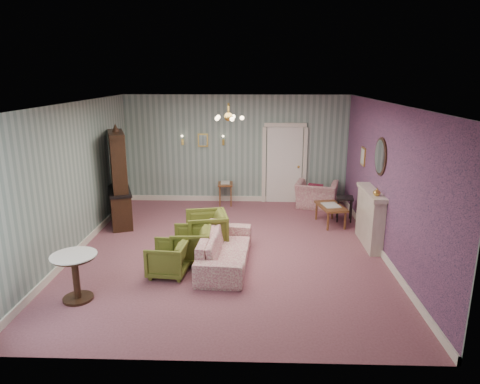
{
  "coord_description": "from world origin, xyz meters",
  "views": [
    {
      "loc": [
        0.48,
        -8.07,
        3.41
      ],
      "look_at": [
        0.2,
        0.4,
        1.1
      ],
      "focal_mm": 32.37,
      "sensor_mm": 36.0,
      "label": 1
    }
  ],
  "objects_px": {
    "fireplace": "(370,218)",
    "olive_chair_b": "(191,243)",
    "sofa_chintz": "(225,243)",
    "wingback_chair": "(317,190)",
    "olive_chair_a": "(167,257)",
    "pedestal_table": "(76,277)",
    "side_table_black": "(344,209)",
    "coffee_table": "(330,215)",
    "dresser": "(118,176)",
    "olive_chair_c": "(206,228)"
  },
  "relations": [
    {
      "from": "olive_chair_a",
      "to": "wingback_chair",
      "type": "xyz_separation_m",
      "value": [
        3.15,
        4.13,
        0.13
      ]
    },
    {
      "from": "olive_chair_b",
      "to": "pedestal_table",
      "type": "xyz_separation_m",
      "value": [
        -1.58,
        -1.48,
        0.02
      ]
    },
    {
      "from": "sofa_chintz",
      "to": "wingback_chair",
      "type": "distance_m",
      "value": 4.24
    },
    {
      "from": "sofa_chintz",
      "to": "coffee_table",
      "type": "height_order",
      "value": "sofa_chintz"
    },
    {
      "from": "olive_chair_a",
      "to": "side_table_black",
      "type": "xyz_separation_m",
      "value": [
        3.67,
        3.05,
        -0.04
      ]
    },
    {
      "from": "sofa_chintz",
      "to": "fireplace",
      "type": "xyz_separation_m",
      "value": [
        2.9,
        1.06,
        0.17
      ]
    },
    {
      "from": "sofa_chintz",
      "to": "side_table_black",
      "type": "bearing_deg",
      "value": -42.95
    },
    {
      "from": "olive_chair_a",
      "to": "sofa_chintz",
      "type": "xyz_separation_m",
      "value": [
        0.98,
        0.49,
        0.08
      ]
    },
    {
      "from": "olive_chair_c",
      "to": "sofa_chintz",
      "type": "bearing_deg",
      "value": 16.81
    },
    {
      "from": "olive_chair_b",
      "to": "fireplace",
      "type": "relative_size",
      "value": 0.52
    },
    {
      "from": "dresser",
      "to": "coffee_table",
      "type": "height_order",
      "value": "dresser"
    },
    {
      "from": "olive_chair_b",
      "to": "wingback_chair",
      "type": "bearing_deg",
      "value": 139.16
    },
    {
      "from": "sofa_chintz",
      "to": "pedestal_table",
      "type": "xyz_separation_m",
      "value": [
        -2.22,
        -1.39,
        -0.03
      ]
    },
    {
      "from": "dresser",
      "to": "wingback_chair",
      "type": "bearing_deg",
      "value": -3.31
    },
    {
      "from": "olive_chair_a",
      "to": "wingback_chair",
      "type": "height_order",
      "value": "wingback_chair"
    },
    {
      "from": "olive_chair_c",
      "to": "fireplace",
      "type": "height_order",
      "value": "fireplace"
    },
    {
      "from": "dresser",
      "to": "side_table_black",
      "type": "relative_size",
      "value": 3.9
    },
    {
      "from": "coffee_table",
      "to": "pedestal_table",
      "type": "height_order",
      "value": "pedestal_table"
    },
    {
      "from": "fireplace",
      "to": "side_table_black",
      "type": "height_order",
      "value": "fireplace"
    },
    {
      "from": "coffee_table",
      "to": "olive_chair_c",
      "type": "bearing_deg",
      "value": -151.65
    },
    {
      "from": "olive_chair_a",
      "to": "dresser",
      "type": "xyz_separation_m",
      "value": [
        -1.63,
        2.69,
        0.82
      ]
    },
    {
      "from": "olive_chair_a",
      "to": "sofa_chintz",
      "type": "height_order",
      "value": "sofa_chintz"
    },
    {
      "from": "fireplace",
      "to": "sofa_chintz",
      "type": "bearing_deg",
      "value": -159.86
    },
    {
      "from": "wingback_chair",
      "to": "side_table_black",
      "type": "bearing_deg",
      "value": 130.38
    },
    {
      "from": "dresser",
      "to": "pedestal_table",
      "type": "xyz_separation_m",
      "value": [
        0.39,
        -3.6,
        -0.77
      ]
    },
    {
      "from": "coffee_table",
      "to": "side_table_black",
      "type": "relative_size",
      "value": 1.56
    },
    {
      "from": "olive_chair_c",
      "to": "wingback_chair",
      "type": "distance_m",
      "value": 3.86
    },
    {
      "from": "olive_chair_a",
      "to": "pedestal_table",
      "type": "height_order",
      "value": "pedestal_table"
    },
    {
      "from": "sofa_chintz",
      "to": "dresser",
      "type": "distance_m",
      "value": 3.49
    },
    {
      "from": "olive_chair_a",
      "to": "dresser",
      "type": "distance_m",
      "value": 3.25
    },
    {
      "from": "olive_chair_a",
      "to": "pedestal_table",
      "type": "distance_m",
      "value": 1.54
    },
    {
      "from": "sofa_chintz",
      "to": "olive_chair_c",
      "type": "bearing_deg",
      "value": 31.79
    },
    {
      "from": "side_table_black",
      "to": "coffee_table",
      "type": "bearing_deg",
      "value": -143.5
    },
    {
      "from": "wingback_chair",
      "to": "olive_chair_c",
      "type": "bearing_deg",
      "value": 62.45
    },
    {
      "from": "olive_chair_a",
      "to": "olive_chair_c",
      "type": "relative_size",
      "value": 0.81
    },
    {
      "from": "fireplace",
      "to": "coffee_table",
      "type": "bearing_deg",
      "value": 115.38
    },
    {
      "from": "dresser",
      "to": "side_table_black",
      "type": "distance_m",
      "value": 5.38
    },
    {
      "from": "fireplace",
      "to": "olive_chair_b",
      "type": "bearing_deg",
      "value": -164.55
    },
    {
      "from": "wingback_chair",
      "to": "fireplace",
      "type": "xyz_separation_m",
      "value": [
        0.72,
        -2.58,
        0.12
      ]
    },
    {
      "from": "sofa_chintz",
      "to": "side_table_black",
      "type": "relative_size",
      "value": 3.6
    },
    {
      "from": "wingback_chair",
      "to": "pedestal_table",
      "type": "xyz_separation_m",
      "value": [
        -4.39,
        -5.04,
        -0.08
      ]
    },
    {
      "from": "olive_chair_c",
      "to": "olive_chair_b",
      "type": "bearing_deg",
      "value": -27.77
    },
    {
      "from": "olive_chair_b",
      "to": "olive_chair_c",
      "type": "height_order",
      "value": "olive_chair_c"
    },
    {
      "from": "dresser",
      "to": "olive_chair_c",
      "type": "bearing_deg",
      "value": -52.8
    },
    {
      "from": "sofa_chintz",
      "to": "wingback_chair",
      "type": "bearing_deg",
      "value": -27.4
    },
    {
      "from": "olive_chair_c",
      "to": "fireplace",
      "type": "bearing_deg",
      "value": 82.91
    },
    {
      "from": "olive_chair_b",
      "to": "fireplace",
      "type": "distance_m",
      "value": 3.68
    },
    {
      "from": "dresser",
      "to": "fireplace",
      "type": "xyz_separation_m",
      "value": [
        5.51,
        -1.14,
        -0.57
      ]
    },
    {
      "from": "olive_chair_a",
      "to": "olive_chair_b",
      "type": "bearing_deg",
      "value": 155.0
    },
    {
      "from": "fireplace",
      "to": "pedestal_table",
      "type": "bearing_deg",
      "value": -154.35
    }
  ]
}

